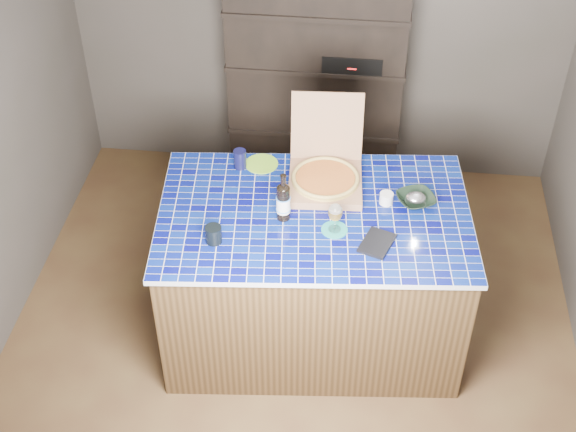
# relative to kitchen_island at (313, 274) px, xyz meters

# --- Properties ---
(room) EXTENTS (3.50, 3.50, 3.50)m
(room) POSITION_rel_kitchen_island_xyz_m (-0.12, -0.02, 0.77)
(room) COLOR brown
(room) RESTS_ON ground
(shelving_unit) EXTENTS (1.20, 0.41, 1.80)m
(shelving_unit) POSITION_rel_kitchen_island_xyz_m (-0.11, 1.51, 0.43)
(shelving_unit) COLOR black
(shelving_unit) RESTS_ON floor
(kitchen_island) EXTENTS (1.82, 1.25, 0.95)m
(kitchen_island) POSITION_rel_kitchen_island_xyz_m (0.00, 0.00, 0.00)
(kitchen_island) COLOR #4D361E
(kitchen_island) RESTS_ON floor
(pizza_box) EXTENTS (0.45, 0.53, 0.45)m
(pizza_box) POSITION_rel_kitchen_island_xyz_m (0.04, 0.26, 0.54)
(pizza_box) COLOR #926A4B
(pizza_box) RESTS_ON kitchen_island
(mead_bottle) EXTENTS (0.08, 0.08, 0.30)m
(mead_bottle) POSITION_rel_kitchen_island_xyz_m (-0.17, -0.06, 0.59)
(mead_bottle) COLOR black
(mead_bottle) RESTS_ON kitchen_island
(teal_trivet) EXTENTS (0.14, 0.14, 0.01)m
(teal_trivet) POSITION_rel_kitchen_island_xyz_m (0.12, -0.13, 0.48)
(teal_trivet) COLOR #19867A
(teal_trivet) RESTS_ON kitchen_island
(wine_glass) EXTENTS (0.08, 0.08, 0.17)m
(wine_glass) POSITION_rel_kitchen_island_xyz_m (0.12, -0.13, 0.60)
(wine_glass) COLOR white
(wine_glass) RESTS_ON teal_trivet
(tumbler) EXTENTS (0.09, 0.09, 0.10)m
(tumbler) POSITION_rel_kitchen_island_xyz_m (-0.51, -0.29, 0.52)
(tumbler) COLOR black
(tumbler) RESTS_ON kitchen_island
(dvd_case) EXTENTS (0.21, 0.25, 0.02)m
(dvd_case) POSITION_rel_kitchen_island_xyz_m (0.35, -0.22, 0.48)
(dvd_case) COLOR black
(dvd_case) RESTS_ON kitchen_island
(bowl) EXTENTS (0.27, 0.27, 0.05)m
(bowl) POSITION_rel_kitchen_island_xyz_m (0.56, 0.15, 0.50)
(bowl) COLOR black
(bowl) RESTS_ON kitchen_island
(foil_contents) EXTENTS (0.11, 0.09, 0.05)m
(foil_contents) POSITION_rel_kitchen_island_xyz_m (0.56, 0.15, 0.51)
(foil_contents) COLOR silver
(foil_contents) RESTS_ON bowl
(white_jar) EXTENTS (0.08, 0.08, 0.07)m
(white_jar) POSITION_rel_kitchen_island_xyz_m (0.39, 0.13, 0.51)
(white_jar) COLOR silver
(white_jar) RESTS_ON kitchen_island
(navy_cup) EXTENTS (0.07, 0.07, 0.12)m
(navy_cup) POSITION_rel_kitchen_island_xyz_m (-0.47, 0.37, 0.53)
(navy_cup) COLOR black
(navy_cup) RESTS_ON kitchen_island
(green_trivet) EXTENTS (0.20, 0.20, 0.01)m
(green_trivet) POSITION_rel_kitchen_island_xyz_m (-0.35, 0.41, 0.48)
(green_trivet) COLOR #77B627
(green_trivet) RESTS_ON kitchen_island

